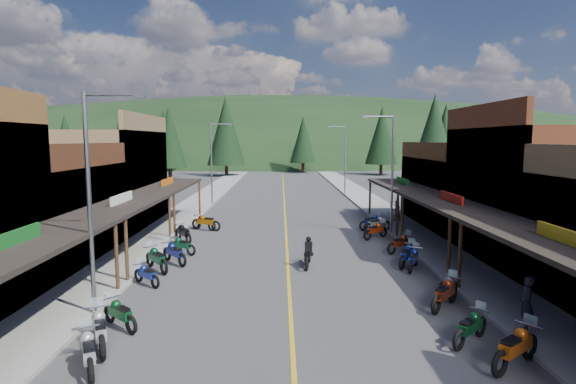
{
  "coord_description": "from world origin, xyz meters",
  "views": [
    {
      "loc": [
        -0.35,
        -21.75,
        6.36
      ],
      "look_at": [
        0.12,
        7.2,
        3.0
      ],
      "focal_mm": 28.0,
      "sensor_mm": 36.0,
      "label": 1
    }
  ],
  "objects_px": {
    "bike_west_8": "(174,252)",
    "bike_east_9": "(400,242)",
    "shop_west_2": "(25,213)",
    "bike_west_9": "(181,244)",
    "pedestrian_east_b": "(396,210)",
    "pine_6": "(523,139)",
    "bike_west_3": "(88,350)",
    "streetlight_0": "(93,194)",
    "bike_east_7": "(413,258)",
    "rider_on_bike": "(308,254)",
    "pine_0": "(65,139)",
    "bike_east_8": "(407,254)",
    "bike_east_6": "(447,286)",
    "pine_9": "(444,140)",
    "pine_11": "(434,134)",
    "bike_west_4": "(100,328)",
    "bike_west_7": "(156,258)",
    "bike_east_3": "(516,345)",
    "pedestrian_east_a": "(526,304)",
    "bike_west_11": "(206,221)",
    "pine_4": "(382,135)",
    "bike_east_4": "(471,326)",
    "streetlight_3": "(344,157)",
    "pine_7": "(134,136)",
    "bike_east_10": "(376,229)",
    "shop_west_3": "(98,179)",
    "shop_east_3": "(470,192)",
    "streetlight_1": "(213,160)",
    "bike_west_10": "(183,232)",
    "bike_east_11": "(377,223)",
    "pine_3": "(303,139)",
    "pine_5": "(445,132)",
    "bike_east_12": "(372,221)",
    "bike_east_5": "(445,292)",
    "shop_east_2": "(546,194)",
    "pine_1": "(164,136)",
    "bike_west_12": "(204,221)",
    "pine_10": "(169,137)",
    "pine_2": "(226,131)",
    "bike_west_5": "(120,312)",
    "streetlight_2": "(390,169)",
    "pine_8": "(122,143)"
  },
  "relations": [
    {
      "from": "pine_6",
      "to": "pine_9",
      "type": "relative_size",
      "value": 1.02
    },
    {
      "from": "pine_8",
      "to": "rider_on_bike",
      "type": "bearing_deg",
      "value": -59.87
    },
    {
      "from": "bike_east_4",
      "to": "bike_east_8",
      "type": "distance_m",
      "value": 8.76
    },
    {
      "from": "pine_1",
      "to": "bike_west_12",
      "type": "bearing_deg",
      "value": -73.23
    },
    {
      "from": "pine_9",
      "to": "bike_west_4",
      "type": "relative_size",
      "value": 4.61
    },
    {
      "from": "bike_east_8",
      "to": "bike_east_6",
      "type": "bearing_deg",
      "value": -53.56
    },
    {
      "from": "pine_3",
      "to": "bike_east_3",
      "type": "xyz_separation_m",
      "value": [
        2.2,
        -75.93,
        -5.81
      ]
    },
    {
      "from": "shop_west_2",
      "to": "pedestrian_east_b",
      "type": "height_order",
      "value": "shop_west_2"
    },
    {
      "from": "pine_1",
      "to": "pine_3",
      "type": "bearing_deg",
      "value": -8.13
    },
    {
      "from": "streetlight_1",
      "to": "bike_west_10",
      "type": "bearing_deg",
      "value": -88.26
    },
    {
      "from": "streetlight_3",
      "to": "pine_10",
      "type": "height_order",
      "value": "pine_10"
    },
    {
      "from": "pine_6",
      "to": "bike_west_3",
      "type": "height_order",
      "value": "pine_6"
    },
    {
      "from": "pine_5",
      "to": "bike_east_6",
      "type": "xyz_separation_m",
      "value": [
        -27.71,
        -76.46,
        -7.46
      ]
    },
    {
      "from": "bike_west_9",
      "to": "bike_east_11",
      "type": "xyz_separation_m",
      "value": [
        12.19,
        5.67,
        0.1
      ]
    },
    {
      "from": "shop_west_2",
      "to": "shop_east_3",
      "type": "relative_size",
      "value": 1.0
    },
    {
      "from": "bike_east_12",
      "to": "bike_east_5",
      "type": "bearing_deg",
      "value": -31.75
    },
    {
      "from": "pine_3",
      "to": "streetlight_0",
      "type": "bearing_deg",
      "value": -98.65
    },
    {
      "from": "bike_east_9",
      "to": "bike_east_12",
      "type": "xyz_separation_m",
      "value": [
        -0.27,
        6.64,
        0.03
      ]
    },
    {
      "from": "bike_west_12",
      "to": "pine_3",
      "type": "bearing_deg",
      "value": 24.12
    },
    {
      "from": "pine_11",
      "to": "bike_west_4",
      "type": "height_order",
      "value": "pine_11"
    },
    {
      "from": "pine_6",
      "to": "bike_west_9",
      "type": "height_order",
      "value": "pine_6"
    },
    {
      "from": "bike_west_9",
      "to": "pedestrian_east_b",
      "type": "height_order",
      "value": "pedestrian_east_b"
    },
    {
      "from": "shop_west_2",
      "to": "bike_west_9",
      "type": "height_order",
      "value": "shop_west_2"
    },
    {
      "from": "pine_0",
      "to": "bike_east_10",
      "type": "distance_m",
      "value": 72.1
    },
    {
      "from": "shop_west_2",
      "to": "bike_west_8",
      "type": "distance_m",
      "value": 8.17
    },
    {
      "from": "bike_west_10",
      "to": "bike_west_3",
      "type": "bearing_deg",
      "value": -121.9
    },
    {
      "from": "bike_west_8",
      "to": "bike_east_9",
      "type": "relative_size",
      "value": 1.06
    },
    {
      "from": "bike_east_10",
      "to": "shop_west_3",
      "type": "bearing_deg",
      "value": -141.08
    },
    {
      "from": "shop_west_3",
      "to": "pine_4",
      "type": "relative_size",
      "value": 0.87
    },
    {
      "from": "streetlight_3",
      "to": "pine_7",
      "type": "relative_size",
      "value": 0.64
    },
    {
      "from": "pine_4",
      "to": "rider_on_bike",
      "type": "height_order",
      "value": "pine_4"
    },
    {
      "from": "streetlight_0",
      "to": "bike_east_7",
      "type": "distance_m",
      "value": 14.79
    },
    {
      "from": "pine_9",
      "to": "pine_6",
      "type": "bearing_deg",
      "value": 40.82
    },
    {
      "from": "bike_west_7",
      "to": "bike_east_4",
      "type": "bearing_deg",
      "value": -72.49
    },
    {
      "from": "pine_1",
      "to": "pine_2",
      "type": "distance_m",
      "value": 18.45
    },
    {
      "from": "streetlight_2",
      "to": "pine_9",
      "type": "relative_size",
      "value": 0.74
    },
    {
      "from": "shop_east_2",
      "to": "pine_4",
      "type": "relative_size",
      "value": 0.87
    },
    {
      "from": "bike_west_7",
      "to": "bike_east_3",
      "type": "height_order",
      "value": "bike_west_7"
    },
    {
      "from": "pedestrian_east_a",
      "to": "bike_west_11",
      "type": "bearing_deg",
      "value": -124.19
    },
    {
      "from": "bike_west_8",
      "to": "bike_east_3",
      "type": "bearing_deg",
      "value": -83.6
    },
    {
      "from": "pine_6",
      "to": "bike_west_8",
      "type": "xyz_separation_m",
      "value": [
        -51.84,
        -63.09,
        -5.84
      ]
    },
    {
      "from": "bike_west_8",
      "to": "bike_west_10",
      "type": "relative_size",
      "value": 0.99
    },
    {
      "from": "streetlight_3",
      "to": "bike_west_12",
      "type": "xyz_separation_m",
      "value": [
        -12.8,
        -20.24,
        -3.84
      ]
    },
    {
      "from": "bike_east_6",
      "to": "bike_west_11",
      "type": "bearing_deg",
      "value": 174.58
    },
    {
      "from": "bike_west_5",
      "to": "pedestrian_east_b",
      "type": "xyz_separation_m",
      "value": [
        14.4,
        19.55,
        0.36
      ]
    },
    {
      "from": "pine_4",
      "to": "bike_east_4",
      "type": "xyz_separation_m",
      "value": [
        -12.42,
        -68.4,
        -6.65
      ]
    },
    {
      "from": "pine_6",
      "to": "bike_west_4",
      "type": "xyz_separation_m",
      "value": [
        -51.88,
        -72.56,
        -5.81
      ]
    },
    {
      "from": "pine_3",
      "to": "shop_west_3",
      "type": "bearing_deg",
      "value": -108.01
    },
    {
      "from": "bike_west_7",
      "to": "bike_east_9",
      "type": "height_order",
      "value": "bike_west_7"
    },
    {
      "from": "rider_on_bike",
      "to": "pine_0",
      "type": "bearing_deg",
      "value": 131.75
    }
  ]
}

